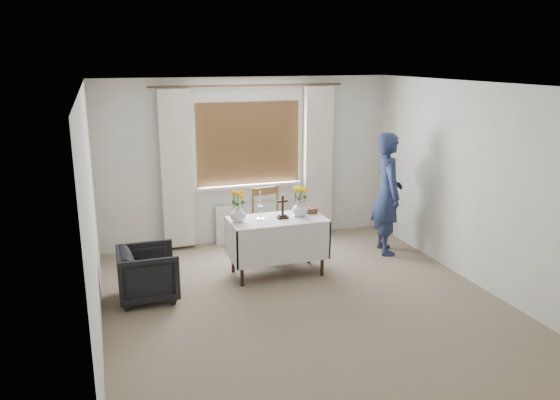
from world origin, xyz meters
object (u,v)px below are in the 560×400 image
Objects in this scene: person at (387,194)px; wooden_cross at (283,207)px; armchair at (148,273)px; flower_vase_left at (238,213)px; flower_vase_right at (300,208)px; altar_table at (277,247)px; wooden_chair at (271,223)px.

person is 5.78× the size of wooden_cross.
flower_vase_left reaches higher than armchair.
armchair is at bearing -166.76° from flower_vase_left.
altar_table is at bearing -176.11° from flower_vase_right.
wooden_chair is at bearing -62.93° from armchair.
armchair is (-1.68, -0.24, -0.07)m from altar_table.
person reaches higher than armchair.
wooden_cross reaches higher than wooden_chair.
altar_table is 5.73× the size of flower_vase_right.
flower_vase_right is (0.32, 0.02, 0.49)m from altar_table.
altar_table is 4.08× the size of wooden_cross.
flower_vase_left is at bearing 176.93° from wooden_cross.
wooden_chair is at bearing 45.06° from flower_vase_left.
wooden_cross is (-0.06, -0.69, 0.42)m from wooden_chair.
armchair is (-1.81, -0.92, -0.18)m from wooden_chair.
wooden_chair is at bearing 105.98° from flower_vase_right.
flower_vase_left is (-2.28, -0.27, -0.01)m from person.
armchair is 2.09m from flower_vase_right.
person reaches higher than flower_vase_right.
altar_table is 1.86m from person.
altar_table is 0.70m from wooden_chair.
person is 2.29m from flower_vase_left.
wooden_cross reaches higher than flower_vase_right.
armchair is 3.19× the size of flower_vase_right.
armchair is 3.24× the size of flower_vase_left.
wooden_chair is 1.72m from person.
person is 1.73m from wooden_cross.
wooden_cross reaches higher than armchair.
altar_table is at bearing -109.80° from wooden_chair.
flower_vase_left is (-0.51, 0.04, 0.49)m from altar_table.
wooden_chair is at bearing 89.42° from person.
wooden_chair is 4.61× the size of flower_vase_left.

